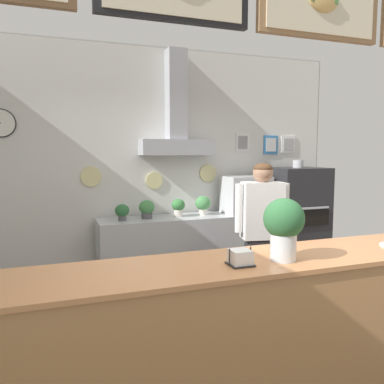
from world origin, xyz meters
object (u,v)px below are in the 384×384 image
object	(u,v)px
potted_sage	(147,209)
pizza_oven	(296,223)
potted_basil	(203,204)
basil_vase	(284,227)
potted_thyme	(122,211)
shop_worker	(262,235)
espresso_machine	(246,195)
potted_rosemary	(178,207)
napkin_holder	(240,258)

from	to	relation	value
potted_sage	pizza_oven	bearing A→B (deg)	-4.90
potted_basil	basil_vase	size ratio (longest dim) A/B	0.63
potted_thyme	basil_vase	xyz separation A→B (m)	(0.57, -2.58, 0.26)
shop_worker	basil_vase	bearing A→B (deg)	75.77
pizza_oven	potted_sage	world-z (taller)	pizza_oven
potted_thyme	basil_vase	size ratio (longest dim) A/B	0.51
espresso_machine	potted_basil	world-z (taller)	espresso_machine
basil_vase	shop_worker	bearing A→B (deg)	64.66
potted_sage	espresso_machine	bearing A→B (deg)	-1.21
potted_thyme	potted_rosemary	size ratio (longest dim) A/B	0.88
shop_worker	potted_rosemary	bearing A→B (deg)	-54.36
pizza_oven	potted_thyme	bearing A→B (deg)	176.65
potted_sage	napkin_holder	distance (m)	2.62
espresso_machine	potted_basil	distance (m)	0.61
potted_rosemary	napkin_holder	size ratio (longest dim) A/B	1.52
potted_sage	potted_rosemary	xyz separation A→B (m)	(0.41, 0.00, 0.00)
shop_worker	potted_thyme	world-z (taller)	shop_worker
potted_thyme	potted_rosemary	world-z (taller)	potted_rosemary
espresso_machine	potted_basil	bearing A→B (deg)	174.83
potted_thyme	napkin_holder	distance (m)	2.59
potted_sage	napkin_holder	bearing A→B (deg)	-90.96
espresso_machine	potted_sage	distance (m)	1.36
pizza_oven	potted_basil	bearing A→B (deg)	171.19
potted_rosemary	basil_vase	bearing A→B (deg)	-93.35
potted_thyme	shop_worker	bearing A→B (deg)	-42.03
pizza_oven	potted_basil	size ratio (longest dim) A/B	6.53
pizza_oven	basil_vase	world-z (taller)	pizza_oven
shop_worker	espresso_machine	xyz separation A→B (m)	(0.41, 1.14, 0.27)
shop_worker	potted_basil	world-z (taller)	shop_worker
espresso_machine	potted_thyme	bearing A→B (deg)	-179.69
basil_vase	napkin_holder	world-z (taller)	basil_vase
potted_sage	napkin_holder	xyz separation A→B (m)	(-0.04, -2.62, 0.07)
potted_sage	basil_vase	distance (m)	2.64
pizza_oven	basil_vase	bearing A→B (deg)	-126.41
shop_worker	potted_thyme	xyz separation A→B (m)	(-1.25, 1.13, 0.14)
potted_basil	napkin_holder	size ratio (longest dim) A/B	1.66
napkin_holder	pizza_oven	bearing A→B (deg)	49.30
potted_thyme	potted_basil	world-z (taller)	potted_basil
potted_rosemary	basil_vase	distance (m)	2.63
potted_thyme	napkin_holder	bearing A→B (deg)	-84.11
pizza_oven	potted_sage	size ratio (longest dim) A/B	7.05
shop_worker	napkin_holder	world-z (taller)	shop_worker
espresso_machine	basil_vase	bearing A→B (deg)	-112.95
basil_vase	espresso_machine	bearing A→B (deg)	67.05
potted_thyme	pizza_oven	bearing A→B (deg)	-3.35
pizza_oven	potted_sage	distance (m)	2.08
shop_worker	napkin_holder	bearing A→B (deg)	66.90
shop_worker	potted_basil	distance (m)	1.22
potted_thyme	napkin_holder	size ratio (longest dim) A/B	1.33
pizza_oven	shop_worker	distance (m)	1.49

